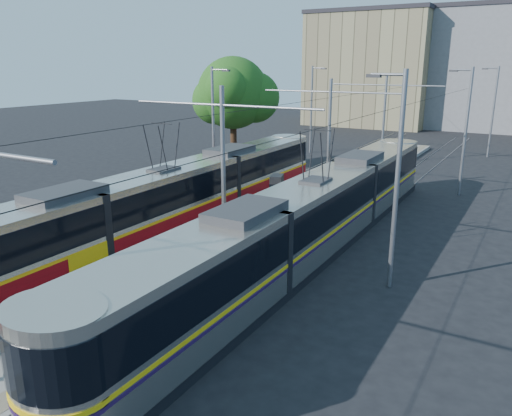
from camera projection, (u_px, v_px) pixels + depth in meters
The scene contains 13 objects.
ground at pixel (86, 328), 15.97m from camera, with size 160.00×160.00×0.00m, color black.
platform at pixel (308, 202), 30.04m from camera, with size 4.00×50.00×0.30m, color gray.
tactile_strip_left at pixel (286, 196), 30.70m from camera, with size 0.70×50.00×0.01m, color gray.
tactile_strip_right at pixel (330, 203), 29.30m from camera, with size 0.70×50.00×0.01m, color gray.
rails at pixel (307, 204), 30.08m from camera, with size 8.71×70.00×0.03m.
tram_left at pixel (166, 202), 24.12m from camera, with size 2.43×28.71×5.50m.
tram_right at pixel (315, 214), 21.80m from camera, with size 2.43×28.83×5.50m.
catenary at pixel (288, 135), 26.47m from camera, with size 9.20×70.00×7.00m.
street_lamps at pixel (335, 128), 32.24m from camera, with size 15.18×38.22×8.00m.
shelter at pixel (277, 195), 26.33m from camera, with size 0.91×1.17×2.27m.
tree at pixel (239, 94), 38.14m from camera, with size 6.03×5.57×8.76m.
building_left at pixel (373, 69), 68.53m from camera, with size 16.32×12.24×15.03m.
building_centre at pixel (504, 68), 64.08m from camera, with size 18.36×14.28×15.24m.
Camera 1 is at (11.89, -9.59, 8.14)m, focal length 35.00 mm.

